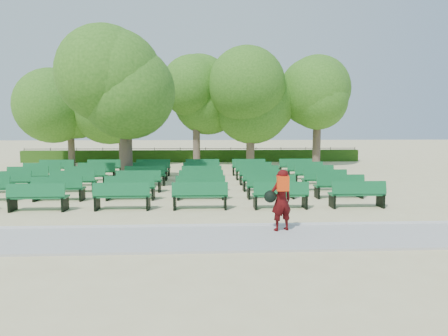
% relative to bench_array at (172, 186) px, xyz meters
% --- Properties ---
extents(ground, '(120.00, 120.00, 0.00)m').
position_rel_bench_array_xyz_m(ground, '(0.57, -0.80, -0.10)').
color(ground, '#CEBF88').
extents(paving, '(30.00, 2.20, 0.06)m').
position_rel_bench_array_xyz_m(paving, '(0.57, -8.20, -0.07)').
color(paving, '#AAAAA5').
rests_on(paving, ground).
extents(curb, '(30.00, 0.12, 0.10)m').
position_rel_bench_array_xyz_m(curb, '(0.57, -7.05, -0.05)').
color(curb, silver).
rests_on(curb, ground).
extents(hedge, '(26.00, 0.70, 0.90)m').
position_rel_bench_array_xyz_m(hedge, '(0.57, 13.20, 0.35)').
color(hedge, '#274D14').
rests_on(hedge, ground).
extents(fence, '(26.00, 0.10, 1.02)m').
position_rel_bench_array_xyz_m(fence, '(0.57, 13.60, -0.10)').
color(fence, black).
rests_on(fence, ground).
extents(tree_line, '(21.80, 6.80, 7.04)m').
position_rel_bench_array_xyz_m(tree_line, '(0.57, 9.20, -0.10)').
color(tree_line, '#396F1D').
rests_on(tree_line, ground).
extents(bench_array, '(1.87, 0.59, 1.18)m').
position_rel_bench_array_xyz_m(bench_array, '(0.00, 0.00, 0.00)').
color(bench_array, '#105B2C').
rests_on(bench_array, ground).
extents(tree_among, '(5.29, 5.29, 7.16)m').
position_rel_bench_array_xyz_m(tree_among, '(-2.24, 1.25, 4.66)').
color(tree_among, brown).
rests_on(tree_among, ground).
extents(person, '(0.81, 0.56, 1.62)m').
position_rel_bench_array_xyz_m(person, '(3.44, -7.65, 0.80)').
color(person, '#40090A').
rests_on(person, ground).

